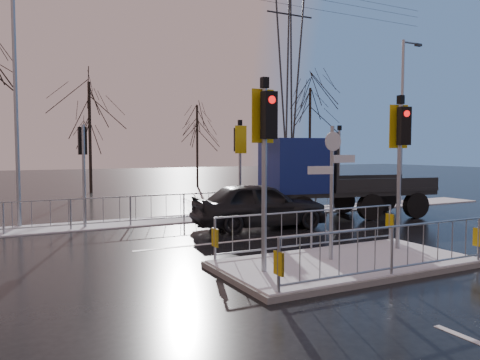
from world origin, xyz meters
name	(u,v)px	position (x,y,z in m)	size (l,w,h in m)	color
ground	(347,266)	(0.00, 0.00, 0.00)	(120.00, 120.00, 0.00)	black
snow_verge	(203,217)	(0.00, 8.60, 0.02)	(30.00, 2.00, 0.04)	white
lane_markings	(356,269)	(0.00, -0.33, 0.00)	(8.00, 11.38, 0.01)	silver
traffic_island	(346,249)	(-0.01, 0.01, 0.39)	(6.00, 3.04, 4.15)	#60615C
far_kerb_fixtures	(215,193)	(0.29, 8.09, 1.02)	(18.00, 0.65, 3.83)	gray
car_far_lane	(260,205)	(0.84, 5.55, 0.79)	(1.87, 4.65, 1.59)	black
flatbed_truck	(316,176)	(3.93, 6.54, 1.65)	(7.04, 3.66, 3.11)	black
tree_far_a	(90,115)	(-2.00, 22.00, 4.82)	(3.75, 3.75, 7.08)	black
tree_far_b	(197,130)	(6.00, 24.00, 4.18)	(3.25, 3.25, 6.14)	black
tree_far_c	(310,117)	(14.00, 21.00, 5.15)	(4.00, 4.00, 7.55)	black
street_lamp_right	(403,115)	(10.57, 8.50, 4.39)	(1.25, 0.18, 8.00)	gray
street_lamp_left	(18,97)	(-6.43, 9.50, 4.49)	(1.25, 0.18, 8.20)	gray
pylon_wires	(280,62)	(16.88, 30.00, 11.03)	(70.00, 2.38, 19.97)	#2D3033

